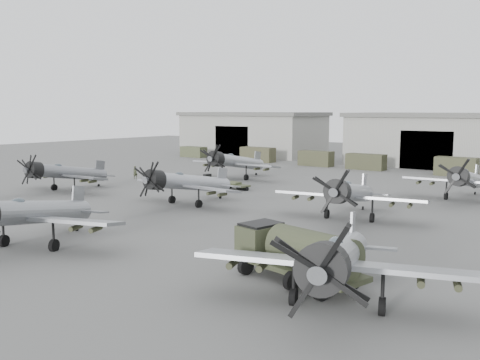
% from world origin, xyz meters
% --- Properties ---
extents(ground, '(220.00, 220.00, 0.00)m').
position_xyz_m(ground, '(0.00, 0.00, 0.00)').
color(ground, '#575654').
rests_on(ground, ground).
extents(hangar_left, '(29.00, 14.80, 8.70)m').
position_xyz_m(hangar_left, '(-38.00, 61.96, 4.37)').
color(hangar_left, gray).
rests_on(hangar_left, ground).
extents(hangar_center, '(29.00, 14.80, 8.70)m').
position_xyz_m(hangar_center, '(0.00, 61.96, 4.37)').
color(hangar_center, gray).
rests_on(hangar_center, ground).
extents(support_truck_0, '(5.30, 2.20, 2.05)m').
position_xyz_m(support_truck_0, '(-43.46, 50.00, 1.02)').
color(support_truck_0, '#454B31').
rests_on(support_truck_0, ground).
extents(support_truck_1, '(6.42, 2.20, 2.59)m').
position_xyz_m(support_truck_1, '(-28.07, 50.00, 1.29)').
color(support_truck_1, '#41402B').
rests_on(support_truck_1, ground).
extents(support_truck_2, '(5.70, 2.20, 2.49)m').
position_xyz_m(support_truck_2, '(-16.29, 50.00, 1.24)').
color(support_truck_2, '#3E3E29').
rests_on(support_truck_2, ground).
extents(support_truck_3, '(6.00, 2.20, 2.43)m').
position_xyz_m(support_truck_3, '(-7.49, 50.00, 1.22)').
color(support_truck_3, '#3C3D28').
rests_on(support_truck_3, ground).
extents(support_truck_4, '(5.61, 2.20, 2.64)m').
position_xyz_m(support_truck_4, '(5.98, 50.00, 1.32)').
color(support_truck_4, '#3E3F29').
rests_on(support_truck_4, ground).
extents(aircraft_near_1, '(13.18, 11.89, 5.31)m').
position_xyz_m(aircraft_near_1, '(-5.38, -8.29, 2.42)').
color(aircraft_near_1, gray).
rests_on(aircraft_near_1, ground).
extents(aircraft_near_2, '(13.52, 12.18, 5.44)m').
position_xyz_m(aircraft_near_2, '(16.08, -5.68, 2.47)').
color(aircraft_near_2, '#93979B').
rests_on(aircraft_near_2, ground).
extents(aircraft_mid_0, '(12.04, 10.83, 4.81)m').
position_xyz_m(aircraft_mid_0, '(-25.20, 8.09, 2.19)').
color(aircraft_mid_0, gray).
rests_on(aircraft_mid_0, ground).
extents(aircraft_mid_1, '(12.31, 11.08, 4.93)m').
position_xyz_m(aircraft_mid_1, '(-8.34, 10.03, 2.24)').
color(aircraft_mid_1, '#9EA1A7').
rests_on(aircraft_mid_1, ground).
extents(aircraft_mid_2, '(12.83, 11.55, 5.09)m').
position_xyz_m(aircraft_mid_2, '(7.49, 13.26, 2.32)').
color(aircraft_mid_2, '#979A9F').
rests_on(aircraft_mid_2, ground).
extents(aircraft_far_0, '(12.92, 11.63, 5.18)m').
position_xyz_m(aircraft_far_0, '(-16.66, 28.44, 2.35)').
color(aircraft_far_0, '#989CA1').
rests_on(aircraft_far_0, ground).
extents(aircraft_far_1, '(12.55, 11.29, 5.01)m').
position_xyz_m(aircraft_far_1, '(12.71, 29.00, 2.28)').
color(aircraft_far_1, '#999BA1').
rests_on(aircraft_far_1, ground).
extents(fuel_tanker, '(8.07, 4.03, 2.98)m').
position_xyz_m(fuel_tanker, '(12.44, -3.17, 1.71)').
color(fuel_tanker, '#363B27').
rests_on(fuel_tanker, ground).
extents(tug_trailer, '(7.09, 2.16, 1.41)m').
position_xyz_m(tug_trailer, '(-13.66, 21.85, 0.53)').
color(tug_trailer, '#3F442D').
rests_on(tug_trailer, ground).
extents(ground_crew, '(0.60, 0.73, 1.73)m').
position_xyz_m(ground_crew, '(-27.40, 20.78, 0.86)').
color(ground_crew, '#3B402A').
rests_on(ground_crew, ground).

